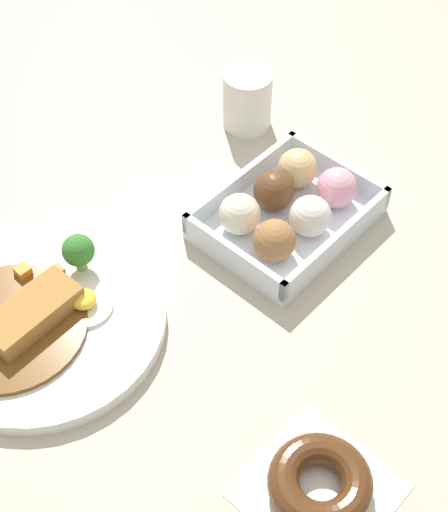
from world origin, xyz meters
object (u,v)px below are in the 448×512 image
at_px(coffee_mug, 247,99).
at_px(chocolate_ring_donut, 320,483).
at_px(donut_box, 288,209).
at_px(curry_plate, 41,318).

bearing_deg(coffee_mug, chocolate_ring_donut, 48.73).
bearing_deg(coffee_mug, donut_box, 56.17).
height_order(curry_plate, chocolate_ring_donut, curry_plate).
relative_size(curry_plate, coffee_mug, 3.26).
height_order(chocolate_ring_donut, coffee_mug, coffee_mug).
xyz_separation_m(donut_box, coffee_mug, (-0.11, -0.17, 0.02)).
height_order(curry_plate, donut_box, curry_plate).
xyz_separation_m(donut_box, chocolate_ring_donut, (0.25, 0.25, -0.01)).
bearing_deg(chocolate_ring_donut, donut_box, -135.51).
relative_size(chocolate_ring_donut, coffee_mug, 1.58).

